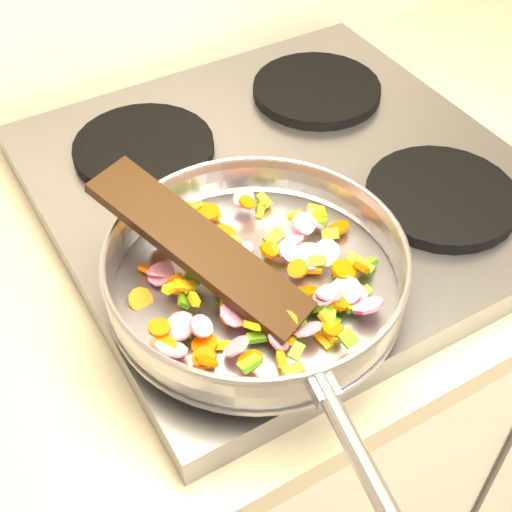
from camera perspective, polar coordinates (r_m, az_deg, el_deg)
cooktop at (r=0.95m, az=2.45°, el=5.47°), size 0.60×0.60×0.04m
grate_fl at (r=0.79m, az=-0.70°, el=-1.99°), size 0.19×0.19×0.02m
grate_fr at (r=0.92m, az=14.61°, el=4.61°), size 0.19×0.19×0.02m
grate_bl at (r=0.98m, az=-8.96°, el=8.54°), size 0.19×0.19×0.02m
grate_br at (r=1.09m, az=4.88°, el=13.12°), size 0.19×0.19×0.02m
saute_pan at (r=0.75m, az=0.06°, el=-1.16°), size 0.36×0.53×0.06m
vegetable_heap at (r=0.76m, az=0.45°, el=-1.80°), size 0.28×0.26×0.04m
wooden_spatula at (r=0.74m, az=-4.57°, el=0.78°), size 0.16×0.26×0.08m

